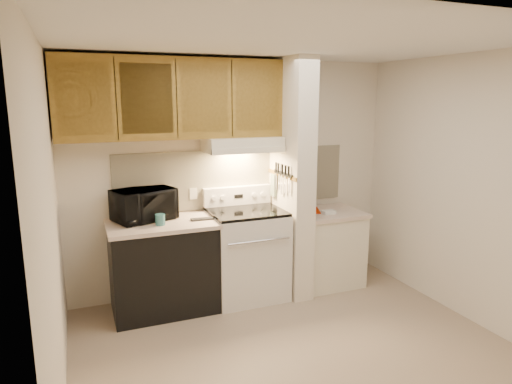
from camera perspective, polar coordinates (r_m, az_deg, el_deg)
floor at (r=4.11m, az=4.87°, el=-18.98°), size 3.60×3.60×0.00m
ceiling at (r=3.56m, az=5.60°, el=18.21°), size 3.60×3.60×0.00m
wall_back at (r=4.99m, az=-2.60°, el=1.94°), size 3.60×2.50×0.02m
wall_left at (r=3.26m, az=-24.35°, el=-4.32°), size 0.02×3.00×2.50m
wall_right at (r=4.72m, az=25.10°, el=0.28°), size 0.02×3.00×2.50m
backsplash at (r=4.98m, az=-2.55°, el=1.75°), size 2.60×0.02×0.63m
range_body at (r=4.88m, az=-1.17°, el=-7.89°), size 0.76×0.65×0.92m
oven_window at (r=4.58m, az=0.24°, el=-8.65°), size 0.50×0.01×0.30m
oven_handle at (r=4.48m, az=0.43°, el=-6.16°), size 0.65×0.02×0.02m
cooktop at (r=4.74m, az=-1.19°, el=-2.47°), size 0.74×0.64×0.03m
range_backguard at (r=4.97m, az=-2.35°, el=-0.44°), size 0.76×0.08×0.20m
range_display at (r=4.93m, az=-2.19°, el=-0.53°), size 0.10×0.01×0.04m
range_knob_left_outer at (r=4.85m, az=-5.30°, el=-0.80°), size 0.05×0.02×0.05m
range_knob_left_inner at (r=4.88m, az=-4.17°, el=-0.70°), size 0.05×0.02×0.05m
range_knob_right_inner at (r=4.99m, az=-0.23°, el=-0.38°), size 0.05×0.02×0.05m
range_knob_right_outer at (r=5.03m, az=0.83°, el=-0.29°), size 0.05×0.02×0.05m
dishwasher_front at (r=4.68m, az=-11.49°, el=-9.32°), size 1.00×0.63×0.87m
left_countertop at (r=4.54m, az=-11.72°, el=-3.94°), size 1.04×0.67×0.04m
spoon_rest at (r=4.55m, az=-6.62°, el=-3.36°), size 0.24×0.08×0.02m
teal_jar at (r=4.42m, az=-11.90°, el=-3.40°), size 0.11×0.11×0.10m
outlet at (r=4.86m, az=-7.84°, el=-0.22°), size 0.08×0.01×0.12m
microwave at (r=4.61m, az=-13.84°, el=-1.54°), size 0.66×0.55×0.31m
partition_pillar at (r=4.87m, az=4.45°, el=1.67°), size 0.22×0.70×2.50m
pillar_trim at (r=4.81m, az=3.21°, el=2.17°), size 0.01×0.70×0.04m
knife_strip at (r=4.76m, az=3.40°, el=2.31°), size 0.02×0.42×0.04m
knife_blade_a at (r=4.62m, az=4.14°, el=0.76°), size 0.01×0.03×0.16m
knife_handle_a at (r=4.61m, az=4.10°, el=2.62°), size 0.02×0.02×0.10m
knife_blade_b at (r=4.71m, az=3.64°, el=0.85°), size 0.01×0.04×0.18m
knife_handle_b at (r=4.67m, az=3.72°, el=2.75°), size 0.02×0.02×0.10m
knife_blade_c at (r=4.78m, az=3.23°, el=0.89°), size 0.01×0.04×0.20m
knife_handle_c at (r=4.74m, az=3.31°, el=2.89°), size 0.02×0.02×0.10m
knife_blade_d at (r=4.83m, az=2.92°, el=1.26°), size 0.01×0.04×0.16m
knife_handle_d at (r=4.83m, az=2.81°, el=3.06°), size 0.02×0.02×0.10m
knife_blade_e at (r=4.92m, az=2.47°, el=1.32°), size 0.01×0.04×0.18m
knife_handle_e at (r=4.88m, az=2.52°, el=3.15°), size 0.02×0.02×0.10m
oven_mitt at (r=4.98m, az=2.20°, el=0.87°), size 0.03×0.10×0.24m
right_cab_base at (r=5.29m, az=8.81°, el=-7.08°), size 0.70×0.60×0.81m
right_countertop at (r=5.17m, az=8.96°, el=-2.61°), size 0.74×0.64×0.04m
red_folder at (r=5.16m, az=6.68°, el=-2.28°), size 0.31×0.35×0.01m
white_box at (r=5.05m, az=9.06°, el=-2.49°), size 0.14×0.10×0.04m
range_hood at (r=4.74m, az=-1.76°, el=6.00°), size 0.78×0.44×0.15m
hood_lip at (r=4.54m, az=-0.85°, el=5.20°), size 0.78×0.04×0.06m
upper_cabinets at (r=4.57m, az=-10.32°, el=11.40°), size 2.18×0.33×0.77m
cab_door_a at (r=4.31m, az=-20.76°, el=10.84°), size 0.46×0.01×0.63m
cab_gap_a at (r=4.33m, az=-17.09°, el=11.08°), size 0.01×0.01×0.73m
cab_door_b at (r=4.36m, az=-13.46°, el=11.27°), size 0.46×0.01×0.63m
cab_gap_b at (r=4.41m, az=-9.89°, el=11.41°), size 0.01×0.01×0.73m
cab_door_c at (r=4.48m, az=-6.41°, el=11.51°), size 0.46×0.01×0.63m
cab_gap_c at (r=4.56m, az=-3.04°, el=11.57°), size 0.01×0.01×0.73m
cab_door_d at (r=4.65m, az=0.20°, el=11.58°), size 0.46×0.01×0.63m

